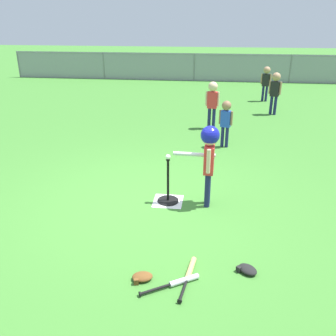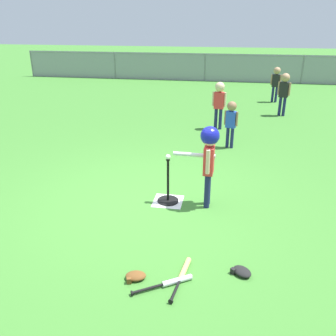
# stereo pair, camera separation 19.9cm
# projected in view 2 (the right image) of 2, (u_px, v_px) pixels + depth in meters

# --- Properties ---
(ground_plane) EXTENTS (60.00, 60.00, 0.00)m
(ground_plane) POSITION_uv_depth(u_px,v_px,m) (147.00, 202.00, 5.43)
(ground_plane) COLOR #3D7A2D
(home_plate) EXTENTS (0.44, 0.44, 0.01)m
(home_plate) POSITION_uv_depth(u_px,v_px,m) (168.00, 201.00, 5.45)
(home_plate) COLOR white
(home_plate) RESTS_ON ground_plane
(batting_tee) EXTENTS (0.32, 0.32, 0.69)m
(batting_tee) POSITION_uv_depth(u_px,v_px,m) (168.00, 195.00, 5.41)
(batting_tee) COLOR black
(batting_tee) RESTS_ON ground_plane
(baseball_on_tee) EXTENTS (0.07, 0.07, 0.07)m
(baseball_on_tee) POSITION_uv_depth(u_px,v_px,m) (168.00, 157.00, 5.17)
(baseball_on_tee) COLOR white
(baseball_on_tee) RESTS_ON batting_tee
(batter_child) EXTENTS (0.64, 0.35, 1.21)m
(batter_child) POSITION_uv_depth(u_px,v_px,m) (209.00, 151.00, 5.01)
(batter_child) COLOR #191E4C
(batter_child) RESTS_ON ground_plane
(fielder_near_right) EXTENTS (0.32, 0.22, 1.11)m
(fielder_near_right) POSITION_uv_depth(u_px,v_px,m) (276.00, 80.00, 11.49)
(fielder_near_right) COLOR #191E4C
(fielder_near_right) RESTS_ON ground_plane
(fielder_deep_right) EXTENTS (0.33, 0.23, 1.17)m
(fielder_deep_right) POSITION_uv_depth(u_px,v_px,m) (284.00, 89.00, 9.87)
(fielder_deep_right) COLOR #191E4C
(fielder_deep_right) RESTS_ON ground_plane
(fielder_near_left) EXTENTS (0.34, 0.23, 1.15)m
(fielder_near_left) POSITION_uv_depth(u_px,v_px,m) (219.00, 99.00, 8.68)
(fielder_near_left) COLOR #191E4C
(fielder_near_left) RESTS_ON ground_plane
(fielder_deep_center) EXTENTS (0.28, 0.20, 1.00)m
(fielder_deep_center) POSITION_uv_depth(u_px,v_px,m) (231.00, 118.00, 7.45)
(fielder_deep_center) COLOR #191E4C
(fielder_deep_center) RESTS_ON ground_plane
(spare_bat_silver) EXTENTS (0.60, 0.40, 0.06)m
(spare_bat_silver) POSITION_uv_depth(u_px,v_px,m) (171.00, 282.00, 3.75)
(spare_bat_silver) COLOR silver
(spare_bat_silver) RESTS_ON ground_plane
(spare_bat_wood) EXTENTS (0.15, 0.70, 0.06)m
(spare_bat_wood) POSITION_uv_depth(u_px,v_px,m) (183.00, 273.00, 3.89)
(spare_bat_wood) COLOR #DBB266
(spare_bat_wood) RESTS_ON ground_plane
(glove_by_plate) EXTENTS (0.25, 0.21, 0.07)m
(glove_by_plate) POSITION_uv_depth(u_px,v_px,m) (135.00, 276.00, 3.83)
(glove_by_plate) COLOR brown
(glove_by_plate) RESTS_ON ground_plane
(glove_near_bats) EXTENTS (0.27, 0.27, 0.07)m
(glove_near_bats) POSITION_uv_depth(u_px,v_px,m) (242.00, 271.00, 3.90)
(glove_near_bats) COLOR black
(glove_near_bats) RESTS_ON ground_plane
(outfield_fence) EXTENTS (16.06, 0.06, 1.15)m
(outfield_fence) POSITION_uv_depth(u_px,v_px,m) (205.00, 66.00, 15.35)
(outfield_fence) COLOR slate
(outfield_fence) RESTS_ON ground_plane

